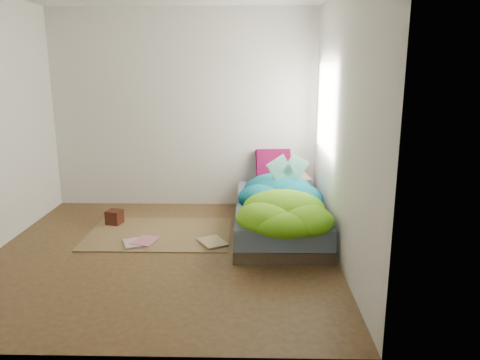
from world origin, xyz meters
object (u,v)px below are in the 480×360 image
pillow_magenta (273,166)px  floor_book_a (124,245)px  floor_book_b (136,240)px  bed (279,216)px  wooden_box (114,217)px  open_book (288,160)px

pillow_magenta → floor_book_a: size_ratio=1.59×
pillow_magenta → floor_book_a: 2.27m
floor_book_a → floor_book_b: floor_book_b is taller
bed → wooden_box: bearing=175.8°
pillow_magenta → open_book: size_ratio=1.11×
floor_book_a → floor_book_b: bearing=28.3°
floor_book_b → bed: bearing=30.6°
wooden_box → floor_book_b: 0.71m
bed → pillow_magenta: bearing=92.0°
wooden_box → floor_book_a: size_ratio=0.59×
open_book → floor_book_a: (-1.78, -0.71, -0.78)m
wooden_box → floor_book_b: size_ratio=0.56×
bed → floor_book_b: bearing=-164.5°
floor_book_b → floor_book_a: bearing=-113.6°
bed → floor_book_a: bearing=-161.5°
bed → wooden_box: 1.98m
bed → floor_book_a: size_ratio=7.06×
floor_book_a → pillow_magenta: bearing=18.9°
floor_book_a → open_book: bearing=-1.1°
wooden_box → floor_book_b: wooden_box is taller
wooden_box → pillow_magenta: bearing=21.5°
pillow_magenta → floor_book_b: size_ratio=1.51×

